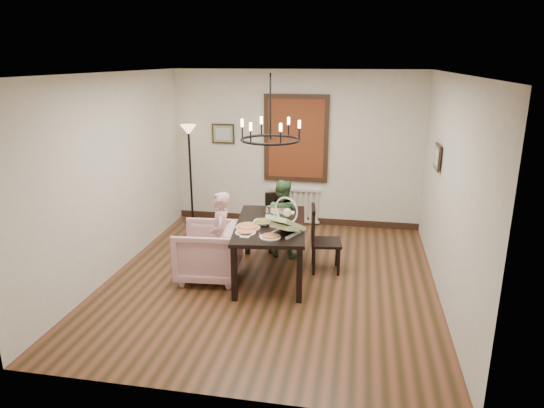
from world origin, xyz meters
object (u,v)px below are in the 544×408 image
(elderly_woman, at_px, (221,243))
(chair_right, at_px, (326,239))
(baby_bouncer, at_px, (286,222))
(drinking_glass, at_px, (270,221))
(chair_far, at_px, (279,222))
(floor_lamp, at_px, (191,176))
(armchair, at_px, (208,252))
(seated_man, at_px, (282,224))
(dining_table, at_px, (271,229))

(elderly_woman, bearing_deg, chair_right, 97.43)
(baby_bouncer, bearing_deg, drinking_glass, 155.37)
(chair_far, bearing_deg, elderly_woman, -135.26)
(chair_far, bearing_deg, floor_lamp, 132.63)
(armchair, relative_size, elderly_woman, 0.83)
(seated_man, distance_m, drinking_glass, 0.93)
(baby_bouncer, bearing_deg, elderly_woman, -165.18)
(drinking_glass, relative_size, floor_lamp, 0.07)
(drinking_glass, bearing_deg, chair_right, 27.83)
(dining_table, distance_m, drinking_glass, 0.16)
(baby_bouncer, distance_m, floor_lamp, 3.20)
(chair_far, xyz_separation_m, baby_bouncer, (0.32, -1.38, 0.50))
(chair_far, bearing_deg, chair_right, -58.86)
(chair_far, distance_m, drinking_glass, 1.15)
(armchair, distance_m, baby_bouncer, 1.25)
(chair_right, height_order, armchair, chair_right)
(chair_far, distance_m, chair_right, 1.06)
(dining_table, bearing_deg, chair_right, 15.97)
(elderly_woman, relative_size, seated_man, 1.03)
(dining_table, bearing_deg, baby_bouncer, -61.05)
(dining_table, xyz_separation_m, armchair, (-0.84, -0.23, -0.31))
(armchair, xyz_separation_m, drinking_glass, (0.85, 0.16, 0.46))
(seated_man, relative_size, floor_lamp, 0.56)
(dining_table, relative_size, armchair, 2.08)
(chair_right, xyz_separation_m, drinking_glass, (-0.74, -0.39, 0.36))
(armchair, distance_m, floor_lamp, 2.52)
(floor_lamp, bearing_deg, baby_bouncer, -48.03)
(dining_table, relative_size, chair_far, 1.95)
(elderly_woman, xyz_separation_m, seated_man, (0.69, 1.00, -0.02))
(floor_lamp, bearing_deg, chair_far, -28.85)
(chair_right, height_order, drinking_glass, chair_right)
(armchair, relative_size, seated_man, 0.85)
(dining_table, xyz_separation_m, baby_bouncer, (0.27, -0.37, 0.25))
(elderly_woman, distance_m, seated_man, 1.21)
(armchair, xyz_separation_m, seated_man, (0.87, 1.02, 0.11))
(dining_table, bearing_deg, drinking_glass, -87.00)
(chair_far, height_order, baby_bouncer, baby_bouncer)
(chair_far, height_order, chair_right, chair_right)
(dining_table, bearing_deg, elderly_woman, -169.89)
(chair_right, bearing_deg, armchair, 101.81)
(chair_right, relative_size, seated_man, 0.97)
(armchair, height_order, seated_man, seated_man)
(elderly_woman, bearing_deg, seated_man, 132.31)
(drinking_glass, bearing_deg, elderly_woman, -168.62)
(chair_right, bearing_deg, floor_lamp, 49.98)
(chair_far, distance_m, baby_bouncer, 1.50)
(drinking_glass, bearing_deg, chair_far, 93.40)
(seated_man, height_order, drinking_glass, seated_man)
(dining_table, bearing_deg, armchair, -171.81)
(armchair, bearing_deg, seated_man, 134.90)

